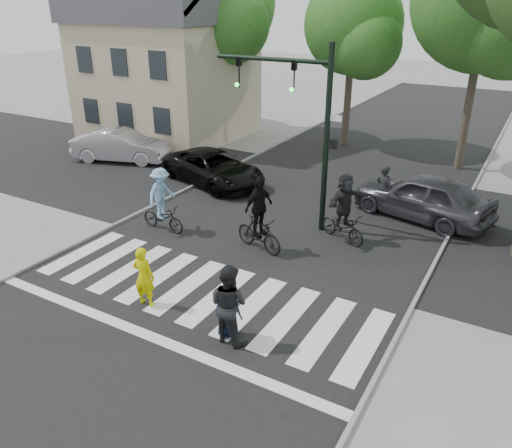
{
  "coord_description": "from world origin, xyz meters",
  "views": [
    {
      "loc": [
        6.92,
        -8.14,
        7.11
      ],
      "look_at": [
        0.5,
        3.0,
        1.3
      ],
      "focal_mm": 35.0,
      "sensor_mm": 36.0,
      "label": 1
    }
  ],
  "objects": [
    {
      "name": "ground",
      "position": [
        0.0,
        0.0,
        0.0
      ],
      "size": [
        120.0,
        120.0,
        0.0
      ],
      "primitive_type": "plane",
      "color": "gray",
      "rests_on": "ground"
    },
    {
      "name": "bg_tree_0",
      "position": [
        -13.74,
        16.0,
        6.14
      ],
      "size": [
        5.46,
        5.2,
        8.97
      ],
      "color": "brown",
      "rests_on": "ground"
    },
    {
      "name": "car_silver",
      "position": [
        -10.2,
        8.69,
        0.75
      ],
      "size": [
        4.85,
        3.0,
        1.51
      ],
      "primitive_type": "imported",
      "rotation": [
        0.0,
        0.0,
        1.9
      ],
      "color": "#B6B5BB",
      "rests_on": "ground"
    },
    {
      "name": "crosswalk",
      "position": [
        0.0,
        0.66,
        0.01
      ],
      "size": [
        10.0,
        3.85,
        0.01
      ],
      "color": "silver",
      "rests_on": "ground"
    },
    {
      "name": "traffic_signal",
      "position": [
        0.35,
        6.2,
        3.9
      ],
      "size": [
        4.45,
        0.29,
        6.0
      ],
      "color": "black",
      "rests_on": "ground"
    },
    {
      "name": "house",
      "position": [
        -11.49,
        13.98,
        3.8
      ],
      "size": [
        8.4,
        8.1,
        8.82
      ],
      "color": "#BCAB90",
      "rests_on": "ground"
    },
    {
      "name": "bg_tree_2",
      "position": [
        -1.76,
        16.62,
        5.78
      ],
      "size": [
        5.04,
        4.8,
        8.4
      ],
      "color": "brown",
      "rests_on": "ground"
    },
    {
      "name": "car_grey",
      "position": [
        3.85,
        8.86,
        0.82
      ],
      "size": [
        5.13,
        3.02,
        1.64
      ],
      "primitive_type": "imported",
      "rotation": [
        0.0,
        0.0,
        -1.81
      ],
      "color": "#35353B",
      "rests_on": "ground"
    },
    {
      "name": "cyclist_left",
      "position": [
        -3.39,
        3.54,
        0.94
      ],
      "size": [
        1.74,
        1.14,
        2.17
      ],
      "color": "black",
      "rests_on": "ground"
    },
    {
      "name": "car_suv",
      "position": [
        -4.58,
        8.26,
        0.68
      ],
      "size": [
        5.34,
        3.63,
        1.36
      ],
      "primitive_type": "imported",
      "rotation": [
        0.0,
        0.0,
        1.26
      ],
      "color": "black",
      "rests_on": "ground"
    },
    {
      "name": "pedestrian_adult",
      "position": [
        1.75,
        -0.37,
        0.96
      ],
      "size": [
        1.0,
        0.82,
        1.92
      ],
      "primitive_type": "imported",
      "rotation": [
        0.0,
        0.0,
        3.04
      ],
      "color": "black",
      "rests_on": "ground"
    },
    {
      "name": "bg_tree_3",
      "position": [
        4.31,
        15.27,
        6.94
      ],
      "size": [
        6.3,
        6.0,
        10.2
      ],
      "color": "brown",
      "rests_on": "ground"
    },
    {
      "name": "curb_right",
      "position": [
        5.05,
        5.0,
        0.05
      ],
      "size": [
        0.1,
        70.0,
        0.1
      ],
      "primitive_type": "cube",
      "color": "gray",
      "rests_on": "ground"
    },
    {
      "name": "bystander_dark",
      "position": [
        2.5,
        8.68,
        0.9
      ],
      "size": [
        0.77,
        0.64,
        1.79
      ],
      "primitive_type": "imported",
      "rotation": [
        0.0,
        0.0,
        2.76
      ],
      "color": "black",
      "rests_on": "ground"
    },
    {
      "name": "cyclist_mid",
      "position": [
        0.1,
        3.86,
        0.97
      ],
      "size": [
        1.88,
        1.18,
        2.37
      ],
      "color": "black",
      "rests_on": "ground"
    },
    {
      "name": "bg_tree_1",
      "position": [
        -8.7,
        15.48,
        6.65
      ],
      "size": [
        6.09,
        5.8,
        9.8
      ],
      "color": "brown",
      "rests_on": "ground"
    },
    {
      "name": "pedestrian_woman",
      "position": [
        -0.88,
        -0.2,
        0.8
      ],
      "size": [
        0.63,
        0.45,
        1.61
      ],
      "primitive_type": "imported",
      "rotation": [
        0.0,
        0.0,
        3.26
      ],
      "color": "#D7D400",
      "rests_on": "ground"
    },
    {
      "name": "road_stem",
      "position": [
        0.0,
        5.0,
        0.01
      ],
      "size": [
        10.0,
        70.0,
        0.01
      ],
      "primitive_type": "cube",
      "color": "black",
      "rests_on": "ground"
    },
    {
      "name": "curb_left",
      "position": [
        -5.05,
        5.0,
        0.05
      ],
      "size": [
        0.1,
        70.0,
        0.1
      ],
      "primitive_type": "cube",
      "color": "gray",
      "rests_on": "ground"
    },
    {
      "name": "pedestrian_child",
      "position": [
        1.63,
        -0.24,
        0.66
      ],
      "size": [
        0.73,
        0.57,
        1.31
      ],
      "primitive_type": "imported",
      "rotation": [
        0.0,
        0.0,
        3.4
      ],
      "color": "#101835",
      "rests_on": "ground"
    },
    {
      "name": "road_cross",
      "position": [
        0.0,
        8.0,
        0.01
      ],
      "size": [
        70.0,
        10.0,
        0.01
      ],
      "primitive_type": "cube",
      "color": "black",
      "rests_on": "ground"
    },
    {
      "name": "cyclist_right",
      "position": [
        2.09,
        5.8,
        1.0
      ],
      "size": [
        1.86,
        1.72,
        2.24
      ],
      "color": "black",
      "rests_on": "ground"
    }
  ]
}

